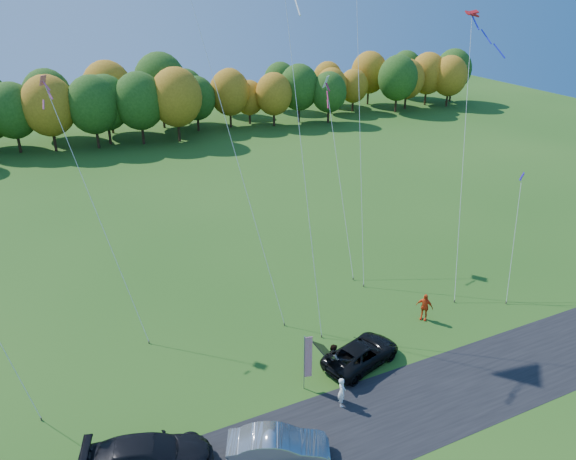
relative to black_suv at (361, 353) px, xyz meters
name	(u,v)px	position (x,y,z in m)	size (l,w,h in m)	color
ground	(332,377)	(-2.19, -0.38, -0.72)	(160.00, 160.00, 0.00)	#214F15
asphalt_strip	(370,422)	(-2.19, -4.38, -0.71)	(90.00, 6.00, 0.01)	black
tree_line	(135,142)	(-2.19, 54.62, -0.72)	(116.00, 12.00, 10.00)	#1E4711
black_suv	(361,353)	(0.00, 0.00, 0.00)	(2.38, 5.17, 1.44)	black
silver_sedan	(278,447)	(-7.60, -4.51, 0.10)	(1.73, 4.97, 1.64)	#A5A6AA
dark_truck_a	(149,456)	(-13.35, -2.41, 0.15)	(2.45, 6.02, 1.75)	black
person_tailgate_a	(342,392)	(-2.90, -2.55, 0.16)	(0.64, 0.42, 1.77)	white
person_tailgate_b	(333,358)	(-1.92, 0.05, 0.25)	(0.94, 0.73, 1.93)	gray
person_east	(424,307)	(6.39, 2.17, 0.26)	(1.15, 0.48, 1.96)	#EC4416
feather_flag	(307,357)	(-3.98, -0.54, 1.46)	(0.47, 0.16, 3.59)	#999999
kite_delta_blue	(226,120)	(-4.18, 10.58, 12.27)	(5.06, 11.04, 26.79)	#4C3F33
kite_parafoil_orange	(358,46)	(6.98, 13.03, 15.97)	(5.41, 11.44, 33.63)	#4C3F33
kite_delta_red	(300,131)	(-0.25, 7.91, 11.77)	(2.87, 9.71, 24.53)	#4C3F33
kite_parafoil_rainbow	(464,155)	(12.52, 6.86, 8.79)	(6.94, 8.43, 19.26)	#4C3F33
kite_diamond_white	(339,177)	(5.56, 12.52, 6.33)	(2.05, 8.12, 14.58)	#4C3F33
kite_diamond_pink	(97,213)	(-12.67, 11.45, 7.14)	(3.67, 8.33, 16.13)	#4C3F33
kite_diamond_blue_low	(514,239)	(14.28, 2.61, 3.49)	(3.21, 3.47, 8.82)	#4C3F33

